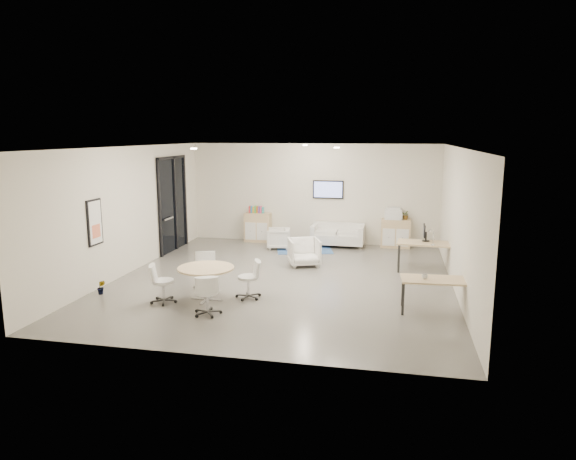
# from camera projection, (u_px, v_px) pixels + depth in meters

# --- Properties ---
(room_shell) EXTENTS (9.60, 10.60, 4.80)m
(room_shell) POSITION_uv_depth(u_px,v_px,m) (283.00, 215.00, 12.22)
(room_shell) COLOR #5F5D57
(room_shell) RESTS_ON ground
(glass_door) EXTENTS (0.09, 1.90, 2.85)m
(glass_door) POSITION_uv_depth(u_px,v_px,m) (173.00, 201.00, 15.44)
(glass_door) COLOR black
(glass_door) RESTS_ON room_shell
(artwork) EXTENTS (0.05, 0.54, 1.04)m
(artwork) POSITION_uv_depth(u_px,v_px,m) (95.00, 223.00, 11.49)
(artwork) COLOR black
(artwork) RESTS_ON room_shell
(wall_tv) EXTENTS (0.98, 0.06, 0.58)m
(wall_tv) POSITION_uv_depth(u_px,v_px,m) (328.00, 190.00, 16.38)
(wall_tv) COLOR black
(wall_tv) RESTS_ON room_shell
(ceiling_spots) EXTENTS (3.14, 4.14, 0.03)m
(ceiling_spots) POSITION_uv_depth(u_px,v_px,m) (282.00, 147.00, 12.77)
(ceiling_spots) COLOR #FFEAC6
(ceiling_spots) RESTS_ON room_shell
(sideboard_left) EXTENTS (0.84, 0.44, 0.95)m
(sideboard_left) POSITION_uv_depth(u_px,v_px,m) (258.00, 227.00, 16.88)
(sideboard_left) COLOR tan
(sideboard_left) RESTS_ON room_shell
(sideboard_right) EXTENTS (0.90, 0.43, 0.90)m
(sideboard_right) POSITION_uv_depth(u_px,v_px,m) (396.00, 233.00, 15.99)
(sideboard_right) COLOR tan
(sideboard_right) RESTS_ON room_shell
(books) EXTENTS (0.49, 0.14, 0.22)m
(books) POSITION_uv_depth(u_px,v_px,m) (256.00, 210.00, 16.78)
(books) COLOR red
(books) RESTS_ON sideboard_left
(printer) EXTENTS (0.53, 0.45, 0.37)m
(printer) POSITION_uv_depth(u_px,v_px,m) (394.00, 214.00, 15.90)
(printer) COLOR white
(printer) RESTS_ON sideboard_right
(loveseat) EXTENTS (1.65, 0.85, 0.61)m
(loveseat) POSITION_uv_depth(u_px,v_px,m) (338.00, 236.00, 16.21)
(loveseat) COLOR white
(loveseat) RESTS_ON room_shell
(blue_rug) EXTENTS (1.88, 1.49, 0.01)m
(blue_rug) POSITION_uv_depth(u_px,v_px,m) (304.00, 250.00, 15.68)
(blue_rug) COLOR #2C5388
(blue_rug) RESTS_ON room_shell
(armchair_left) EXTENTS (0.73, 0.77, 0.69)m
(armchair_left) POSITION_uv_depth(u_px,v_px,m) (278.00, 237.00, 15.87)
(armchair_left) COLOR white
(armchair_left) RESTS_ON room_shell
(armchair_right) EXTENTS (1.00, 0.97, 0.81)m
(armchair_right) POSITION_uv_depth(u_px,v_px,m) (304.00, 251.00, 13.79)
(armchair_right) COLOR white
(armchair_right) RESTS_ON room_shell
(desk_rear) EXTENTS (1.50, 0.83, 0.75)m
(desk_rear) POSITION_uv_depth(u_px,v_px,m) (426.00, 245.00, 13.20)
(desk_rear) COLOR tan
(desk_rear) RESTS_ON room_shell
(desk_front) EXTENTS (1.36, 0.74, 0.69)m
(desk_front) POSITION_uv_depth(u_px,v_px,m) (435.00, 282.00, 10.11)
(desk_front) COLOR tan
(desk_front) RESTS_ON room_shell
(monitor) EXTENTS (0.20, 0.50, 0.44)m
(monitor) POSITION_uv_depth(u_px,v_px,m) (425.00, 232.00, 13.30)
(monitor) COLOR black
(monitor) RESTS_ON desk_rear
(round_table) EXTENTS (1.19, 1.19, 0.73)m
(round_table) POSITION_uv_depth(u_px,v_px,m) (206.00, 271.00, 10.86)
(round_table) COLOR tan
(round_table) RESTS_ON room_shell
(meeting_chairs) EXTENTS (2.42, 2.42, 0.82)m
(meeting_chairs) POSITION_uv_depth(u_px,v_px,m) (206.00, 282.00, 10.90)
(meeting_chairs) COLOR white
(meeting_chairs) RESTS_ON room_shell
(plant_cabinet) EXTENTS (0.35, 0.37, 0.22)m
(plant_cabinet) POSITION_uv_depth(u_px,v_px,m) (406.00, 216.00, 15.80)
(plant_cabinet) COLOR #3F7F3F
(plant_cabinet) RESTS_ON sideboard_right
(plant_floor) EXTENTS (0.28, 0.36, 0.14)m
(plant_floor) POSITION_uv_depth(u_px,v_px,m) (101.00, 291.00, 11.37)
(plant_floor) COLOR #3F7F3F
(plant_floor) RESTS_ON room_shell
(cup) EXTENTS (0.12, 0.10, 0.11)m
(cup) POSITION_uv_depth(u_px,v_px,m) (425.00, 276.00, 10.08)
(cup) COLOR white
(cup) RESTS_ON desk_front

